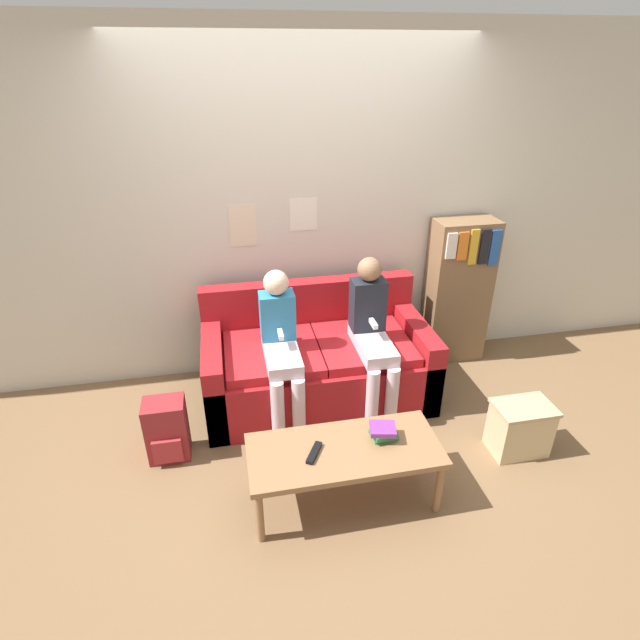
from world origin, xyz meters
name	(u,v)px	position (x,y,z in m)	size (l,w,h in m)	color
ground_plane	(332,440)	(0.00, 0.00, 0.00)	(10.00, 10.00, 0.00)	brown
wall_back	(303,212)	(0.00, 1.08, 1.30)	(8.00, 0.06, 2.60)	beige
couch	(316,363)	(0.00, 0.55, 0.28)	(1.66, 0.87, 0.82)	maroon
coffee_table	(344,454)	(-0.05, -0.51, 0.34)	(1.10, 0.48, 0.39)	#8E6642
person_left	(281,343)	(-0.29, 0.34, 0.61)	(0.24, 0.59, 1.09)	silver
person_right	(372,331)	(0.36, 0.35, 0.63)	(0.24, 0.59, 1.13)	silver
tv_remote	(314,453)	(-0.22, -0.52, 0.40)	(0.12, 0.17, 0.02)	black
book_stack	(383,432)	(0.19, -0.47, 0.43)	(0.17, 0.16, 0.09)	#2D8442
bookshelf	(458,291)	(1.26, 0.89, 0.62)	(0.50, 0.30, 1.22)	brown
storage_box	(520,428)	(1.19, -0.34, 0.18)	(0.38, 0.26, 0.36)	#CCB284
backpack	(167,430)	(-1.08, 0.07, 0.21)	(0.26, 0.23, 0.42)	maroon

